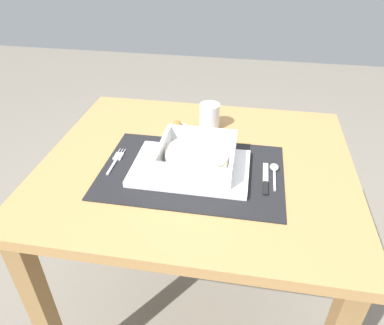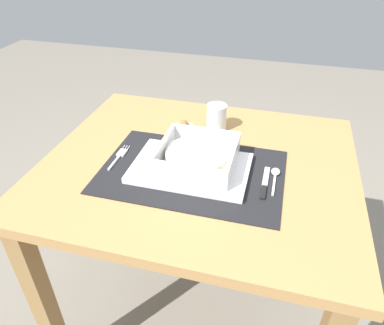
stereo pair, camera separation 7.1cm
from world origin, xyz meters
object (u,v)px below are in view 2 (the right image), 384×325
(drinking_glass, at_px, (216,118))
(butter_knife, at_px, (265,184))
(dining_table, at_px, (198,191))
(spoon, at_px, (275,174))
(condiment_saucer, at_px, (184,127))
(porridge_bowl, at_px, (197,157))
(fork, at_px, (120,155))

(drinking_glass, bearing_deg, butter_knife, -55.03)
(dining_table, relative_size, butter_knife, 6.34)
(spoon, distance_m, condiment_saucer, 0.35)
(porridge_bowl, height_order, drinking_glass, drinking_glass)
(porridge_bowl, distance_m, drinking_glass, 0.23)
(porridge_bowl, distance_m, butter_knife, 0.19)
(porridge_bowl, xyz_separation_m, fork, (-0.23, 0.00, -0.03))
(fork, relative_size, spoon, 1.11)
(condiment_saucer, bearing_deg, butter_knife, -39.27)
(butter_knife, bearing_deg, porridge_bowl, 174.93)
(dining_table, height_order, condiment_saucer, condiment_saucer)
(porridge_bowl, bearing_deg, fork, 179.66)
(drinking_glass, distance_m, condiment_saucer, 0.11)
(dining_table, distance_m, drinking_glass, 0.24)
(dining_table, relative_size, porridge_bowl, 4.34)
(porridge_bowl, xyz_separation_m, spoon, (0.21, 0.02, -0.03))
(porridge_bowl, xyz_separation_m, drinking_glass, (0.00, 0.23, -0.00))
(dining_table, bearing_deg, butter_knife, -18.95)
(condiment_saucer, bearing_deg, spoon, -30.91)
(drinking_glass, height_order, condiment_saucer, drinking_glass)
(porridge_bowl, bearing_deg, spoon, 5.69)
(drinking_glass, bearing_deg, porridge_bowl, -90.92)
(fork, xyz_separation_m, spoon, (0.43, 0.02, 0.00))
(porridge_bowl, bearing_deg, butter_knife, -8.40)
(spoon, height_order, butter_knife, spoon)
(fork, xyz_separation_m, butter_knife, (0.41, -0.03, 0.00))
(butter_knife, relative_size, condiment_saucer, 2.18)
(fork, bearing_deg, drinking_glass, 48.88)
(fork, distance_m, spoon, 0.43)
(porridge_bowl, bearing_deg, condiment_saucer, 115.50)
(fork, bearing_deg, condiment_saucer, 60.96)
(spoon, xyz_separation_m, butter_knife, (-0.02, -0.05, -0.00))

